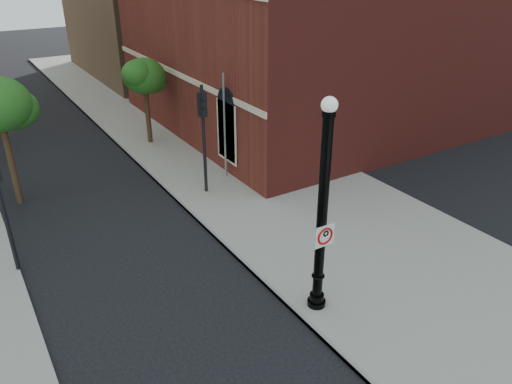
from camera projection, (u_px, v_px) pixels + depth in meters
ground at (230, 342)px, 12.64m from camera, size 120.00×120.00×0.00m
sidewalk_right at (237, 162)px, 23.08m from camera, size 8.00×60.00×0.12m
curb_edge at (157, 181)px, 21.20m from camera, size 0.10×60.00×0.14m
brick_wall_building at (353, 1)px, 28.14m from camera, size 22.30×16.30×12.50m
lamppost at (322, 221)px, 12.61m from camera, size 0.51×0.51×5.99m
no_parking_sign at (325, 236)px, 12.64m from camera, size 0.61×0.07×0.61m
traffic_signal_right at (203, 123)px, 18.92m from camera, size 0.30×0.37×4.45m
utility_pole at (225, 128)px, 20.61m from camera, size 0.09×0.09×4.55m
street_tree_c at (145, 77)px, 23.93m from camera, size 2.39×2.16×4.31m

